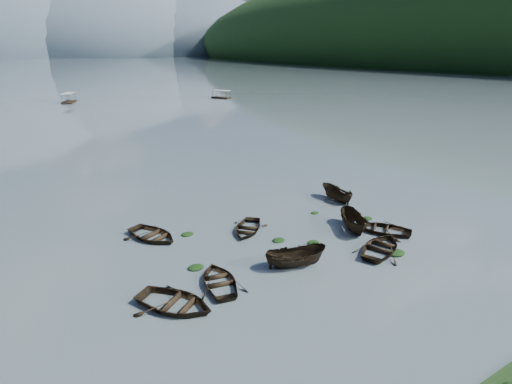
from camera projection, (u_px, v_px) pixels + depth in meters
ground_plane at (344, 268)px, 28.02m from camera, size 2400.00×2400.00×0.00m
haze_mtn_c at (92, 55)px, 820.89m from camera, size 520.00×520.00×260.00m
haze_mtn_d at (175, 55)px, 908.20m from camera, size 520.00×520.00×220.00m
rowboat_0 at (175, 307)px, 23.83m from camera, size 5.81×6.14×1.03m
rowboat_1 at (220, 284)px, 26.14m from camera, size 3.97×4.95×0.91m
rowboat_2 at (295, 266)px, 28.33m from camera, size 4.71×2.99×1.70m
rowboat_3 at (383, 232)px, 33.63m from camera, size 5.23×5.54×0.93m
rowboat_4 at (381, 251)px, 30.47m from camera, size 5.83×5.11×1.00m
rowboat_5 at (353, 229)px, 34.05m from camera, size 3.44×4.80×1.74m
rowboat_6 at (153, 238)px, 32.48m from camera, size 5.06×5.78×1.00m
rowboat_7 at (247, 231)px, 33.78m from camera, size 5.18×5.22×0.89m
rowboat_8 at (336, 200)px, 40.60m from camera, size 1.56×4.11×1.58m
weed_clump_0 at (196, 268)px, 28.06m from camera, size 1.14×0.93×0.25m
weed_clump_1 at (313, 243)px, 31.66m from camera, size 1.02×0.82×0.23m
weed_clump_2 at (396, 254)px, 30.01m from camera, size 1.35×1.08×0.29m
weed_clump_3 at (315, 213)px, 37.37m from camera, size 0.81×0.68×0.18m
weed_clump_4 at (367, 219)px, 36.15m from camera, size 1.02×0.81×0.21m
weed_clump_5 at (187, 235)px, 33.07m from camera, size 1.05×0.85×0.22m
weed_clump_6 at (278, 241)px, 32.04m from camera, size 1.05×0.88×0.22m
weed_clump_7 at (334, 188)px, 44.13m from camera, size 1.16×0.93×0.25m
pontoon_centre at (69, 103)px, 112.82m from camera, size 4.90×7.17×2.54m
pontoon_right at (221, 98)px, 122.66m from camera, size 4.94×6.48×2.30m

